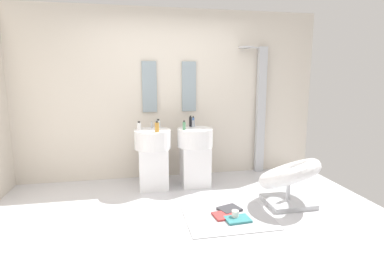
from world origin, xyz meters
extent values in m
cube|color=silver|center=(0.00, 0.00, -0.02)|extent=(4.80, 3.60, 0.04)
cube|color=beige|center=(0.00, 1.65, 1.30)|extent=(4.80, 0.10, 2.60)
cube|color=white|center=(-0.31, 1.11, 0.29)|extent=(0.40, 0.40, 0.58)
cylinder|color=white|center=(-0.31, 1.11, 0.71)|extent=(0.51, 0.51, 0.26)
cylinder|color=#B7BABF|center=(-0.31, 1.25, 0.89)|extent=(0.02, 0.02, 0.10)
cube|color=white|center=(0.31, 1.11, 0.29)|extent=(0.40, 0.40, 0.58)
cylinder|color=white|center=(0.31, 1.11, 0.71)|extent=(0.51, 0.51, 0.26)
cylinder|color=#B7BABF|center=(0.31, 1.25, 0.89)|extent=(0.02, 0.02, 0.10)
cube|color=#8C9EA8|center=(-0.31, 1.58, 1.43)|extent=(0.22, 0.03, 0.77)
cube|color=#8C9EA8|center=(0.31, 1.58, 1.43)|extent=(0.22, 0.03, 0.77)
cube|color=#B7BABF|center=(1.49, 1.53, 1.02)|extent=(0.14, 0.08, 2.05)
cylinder|color=#B7BABF|center=(1.34, 1.51, 2.03)|extent=(0.30, 0.02, 0.02)
cylinder|color=#B7BABF|center=(1.19, 1.48, 2.03)|extent=(0.24, 0.24, 0.02)
cube|color=#B7BABF|center=(1.31, 0.19, 0.03)|extent=(0.56, 0.50, 0.06)
cylinder|color=#B7BABF|center=(1.31, 0.19, 0.20)|extent=(0.05, 0.05, 0.34)
torus|color=white|center=(1.31, 0.19, 0.40)|extent=(1.10, 1.10, 0.49)
cube|color=#B2B2B7|center=(0.46, -0.04, 0.01)|extent=(0.98, 0.74, 0.01)
cube|color=#38383D|center=(0.52, 0.14, 0.02)|extent=(0.30, 0.27, 0.03)
cube|color=#B73838|center=(0.44, 0.00, 0.02)|extent=(0.32, 0.25, 0.02)
cube|color=teal|center=(0.53, -0.12, 0.02)|extent=(0.28, 0.21, 0.02)
cylinder|color=white|center=(0.52, -0.08, 0.06)|extent=(0.08, 0.08, 0.09)
cylinder|color=silver|center=(-0.21, 1.27, 0.90)|extent=(0.06, 0.06, 0.11)
cylinder|color=black|center=(-0.21, 1.27, 0.96)|extent=(0.03, 0.03, 0.02)
cylinder|color=black|center=(0.28, 1.30, 0.92)|extent=(0.04, 0.04, 0.14)
cylinder|color=black|center=(0.28, 1.30, 1.00)|extent=(0.02, 0.02, 0.02)
cylinder|color=white|center=(-0.49, 1.15, 0.90)|extent=(0.06, 0.06, 0.10)
cylinder|color=black|center=(-0.49, 1.15, 0.96)|extent=(0.03, 0.03, 0.02)
cylinder|color=#4C72B7|center=(0.31, 1.29, 0.91)|extent=(0.04, 0.04, 0.14)
cylinder|color=black|center=(0.31, 1.29, 0.99)|extent=(0.02, 0.02, 0.02)
cylinder|color=#C68C38|center=(-0.25, 0.95, 0.91)|extent=(0.06, 0.06, 0.13)
cylinder|color=black|center=(-0.25, 0.95, 0.98)|extent=(0.03, 0.03, 0.02)
cylinder|color=#59996B|center=(0.13, 1.02, 0.90)|extent=(0.04, 0.04, 0.11)
cylinder|color=black|center=(0.13, 1.02, 0.97)|extent=(0.02, 0.02, 0.02)
camera|label=1|loc=(-0.58, -3.10, 1.59)|focal=28.36mm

